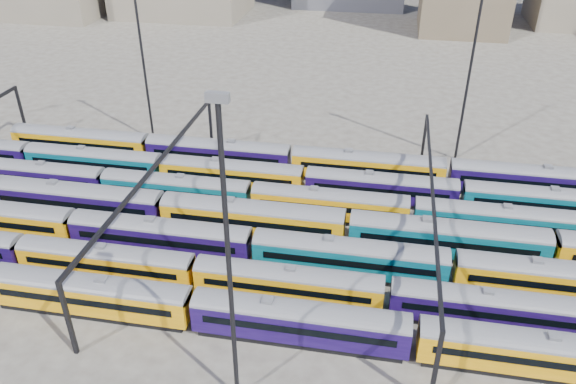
% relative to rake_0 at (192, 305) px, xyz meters
% --- Properties ---
extents(ground, '(500.00, 500.00, 0.00)m').
position_rel_rake_0_xyz_m(ground, '(10.99, 15.00, -2.53)').
color(ground, '#44403A').
rests_on(ground, ground).
extents(rake_0, '(117.46, 2.87, 4.82)m').
position_rel_rake_0_xyz_m(rake_0, '(0.00, 0.00, 0.00)').
color(rake_0, black).
rests_on(rake_0, ground).
extents(rake_1, '(111.44, 2.72, 4.56)m').
position_rel_rake_0_xyz_m(rake_1, '(17.22, 5.00, -0.13)').
color(rake_1, black).
rests_on(rake_1, ground).
extents(rake_2, '(120.58, 2.94, 4.95)m').
position_rel_rake_0_xyz_m(rake_2, '(23.36, 10.00, 0.07)').
color(rake_2, black).
rests_on(rake_2, ground).
extents(rake_3, '(105.44, 3.09, 5.20)m').
position_rel_rake_0_xyz_m(rake_3, '(1.98, 15.00, 0.20)').
color(rake_3, black).
rests_on(rake_3, ground).
extents(rake_4, '(113.20, 2.76, 4.64)m').
position_rel_rake_0_xyz_m(rake_4, '(19.55, 20.00, -0.09)').
color(rake_4, black).
rests_on(rake_4, ground).
extents(rake_5, '(132.96, 2.78, 4.67)m').
position_rel_rake_0_xyz_m(rake_5, '(-3.25, 25.00, -0.08)').
color(rake_5, black).
rests_on(rake_5, ground).
extents(rake_6, '(101.36, 2.97, 5.00)m').
position_rel_rake_0_xyz_m(rake_6, '(13.90, 30.00, 0.09)').
color(rake_6, black).
rests_on(rake_6, ground).
extents(gantry_1, '(0.35, 40.35, 8.03)m').
position_rel_rake_0_xyz_m(gantry_1, '(-9.01, 15.00, 4.26)').
color(gantry_1, black).
rests_on(gantry_1, ground).
extents(gantry_2, '(0.35, 40.35, 8.03)m').
position_rel_rake_0_xyz_m(gantry_2, '(20.99, 15.00, 4.26)').
color(gantry_2, black).
rests_on(gantry_2, ground).
extents(mast_1, '(1.40, 0.50, 25.60)m').
position_rel_rake_0_xyz_m(mast_1, '(-19.01, 37.00, 11.44)').
color(mast_1, black).
rests_on(mast_1, ground).
extents(mast_2, '(1.40, 0.50, 25.60)m').
position_rel_rake_0_xyz_m(mast_2, '(5.99, -7.00, 11.44)').
color(mast_2, black).
rests_on(mast_2, ground).
extents(mast_3, '(1.40, 0.50, 25.60)m').
position_rel_rake_0_xyz_m(mast_3, '(25.99, 39.00, 11.44)').
color(mast_3, black).
rests_on(mast_3, ground).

